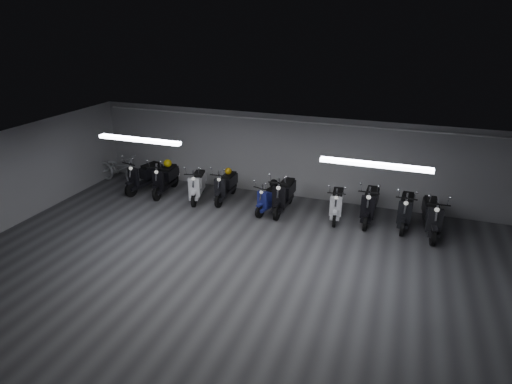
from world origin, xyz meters
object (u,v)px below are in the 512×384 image
(scooter_7, at_px, (370,199))
(helmet_1, at_px, (274,184))
(scooter_5, at_px, (284,190))
(scooter_8, at_px, (406,204))
(scooter_4, at_px, (270,194))
(scooter_1, at_px, (165,174))
(bicycle, at_px, (119,166))
(scooter_3, at_px, (226,181))
(scooter_0, at_px, (144,171))
(helmet_2, at_px, (168,163))
(helmet_0, at_px, (228,171))
(scooter_9, at_px, (433,210))
(scooter_2, at_px, (197,180))
(scooter_6, at_px, (337,199))

(scooter_7, bearing_deg, helmet_1, -174.81)
(scooter_5, bearing_deg, scooter_8, 4.35)
(scooter_5, bearing_deg, scooter_4, -154.96)
(scooter_4, distance_m, scooter_7, 3.04)
(scooter_1, relative_size, bicycle, 0.93)
(scooter_5, height_order, bicycle, scooter_5)
(scooter_3, bearing_deg, scooter_1, -176.78)
(scooter_0, height_order, helmet_2, scooter_0)
(scooter_7, distance_m, helmet_0, 4.69)
(scooter_9, height_order, helmet_1, scooter_9)
(scooter_7, height_order, helmet_2, scooter_7)
(scooter_2, height_order, scooter_4, scooter_2)
(scooter_1, xyz_separation_m, scooter_6, (5.93, 0.01, -0.06))
(scooter_8, xyz_separation_m, scooter_9, (0.69, -0.25, 0.03))
(scooter_9, bearing_deg, helmet_0, 170.16)
(scooter_4, relative_size, scooter_9, 0.82)
(scooter_5, relative_size, scooter_6, 1.13)
(scooter_0, relative_size, scooter_2, 1.07)
(scooter_6, bearing_deg, scooter_4, -178.31)
(helmet_1, bearing_deg, scooter_2, -178.04)
(scooter_5, bearing_deg, helmet_1, 175.00)
(scooter_9, distance_m, helmet_2, 8.63)
(scooter_3, xyz_separation_m, scooter_6, (3.72, -0.13, -0.03))
(scooter_0, height_order, scooter_7, scooter_7)
(scooter_3, relative_size, scooter_7, 0.93)
(scooter_1, xyz_separation_m, bicycle, (-2.14, 0.33, -0.05))
(scooter_3, distance_m, scooter_4, 1.70)
(scooter_4, height_order, scooter_6, scooter_6)
(scooter_1, distance_m, scooter_2, 1.29)
(helmet_1, bearing_deg, scooter_1, 179.83)
(helmet_0, xyz_separation_m, helmet_2, (-2.23, -0.13, 0.07))
(scooter_2, distance_m, scooter_3, 0.95)
(scooter_8, bearing_deg, scooter_2, -174.62)
(helmet_0, xyz_separation_m, helmet_1, (1.72, -0.41, -0.07))
(helmet_0, bearing_deg, scooter_0, -172.03)
(bicycle, distance_m, helmet_2, 2.16)
(scooter_5, distance_m, scooter_9, 4.32)
(scooter_0, distance_m, scooter_3, 3.03)
(scooter_3, height_order, bicycle, scooter_3)
(scooter_5, relative_size, bicycle, 0.97)
(scooter_3, distance_m, bicycle, 4.36)
(scooter_1, relative_size, scooter_4, 1.18)
(scooter_2, relative_size, helmet_0, 7.97)
(scooter_5, xyz_separation_m, helmet_0, (-2.07, 0.45, 0.22))
(scooter_8, distance_m, helmet_2, 7.93)
(scooter_1, distance_m, scooter_6, 5.93)
(helmet_0, bearing_deg, scooter_6, -5.94)
(scooter_4, bearing_deg, scooter_1, -167.83)
(scooter_5, bearing_deg, helmet_2, 177.16)
(bicycle, height_order, helmet_1, bicycle)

